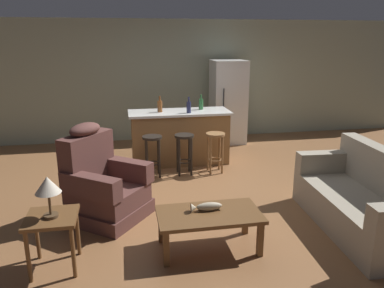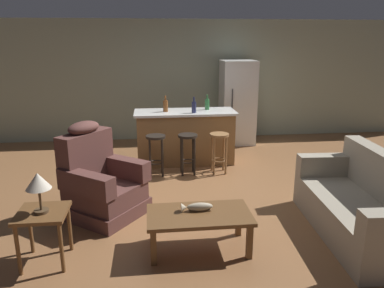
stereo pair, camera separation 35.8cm
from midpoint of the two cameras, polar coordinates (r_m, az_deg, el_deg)
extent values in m
plane|color=brown|center=(5.67, 2.14, -7.05)|extent=(12.00, 12.00, 0.00)
cube|color=#9EA88E|center=(8.37, -1.03, 9.64)|extent=(12.00, 0.05, 2.60)
cube|color=brown|center=(4.03, 3.69, -10.78)|extent=(1.10, 0.60, 0.04)
cube|color=brown|center=(3.87, -3.15, -15.53)|extent=(0.06, 0.06, 0.38)
cube|color=brown|center=(4.03, 11.35, -14.43)|extent=(0.06, 0.06, 0.38)
cube|color=brown|center=(4.28, -3.56, -12.20)|extent=(0.06, 0.06, 0.38)
cube|color=brown|center=(4.43, 9.45, -11.38)|extent=(0.06, 0.06, 0.38)
cube|color=#4C3823|center=(4.07, 3.76, -10.06)|extent=(0.22, 0.07, 0.01)
ellipsoid|color=tan|center=(4.05, 3.77, -9.56)|extent=(0.28, 0.09, 0.09)
cone|color=tan|center=(4.03, 1.35, -9.70)|extent=(0.06, 0.10, 0.10)
cube|color=#9E937F|center=(4.89, 25.56, -11.28)|extent=(0.95, 1.95, 0.20)
cube|color=#9E937F|center=(4.81, 25.86, -9.04)|extent=(0.95, 1.95, 0.22)
cube|color=#9E937F|center=(5.42, 21.95, -2.99)|extent=(0.85, 0.25, 0.28)
cube|color=brown|center=(4.97, -10.86, -9.61)|extent=(1.18, 1.18, 0.18)
cube|color=brown|center=(4.88, -10.99, -7.38)|extent=(1.09, 1.09, 0.24)
cube|color=brown|center=(4.93, -13.87, -1.89)|extent=(0.65, 0.75, 0.64)
ellipsoid|color=brown|center=(4.83, -14.16, 2.41)|extent=(0.49, 0.53, 0.16)
cube|color=brown|center=(5.01, -8.47, -3.57)|extent=(0.74, 0.63, 0.26)
cube|color=brown|center=(4.56, -13.71, -5.88)|extent=(0.74, 0.63, 0.26)
cube|color=brown|center=(3.95, -19.45, -9.94)|extent=(0.48, 0.48, 0.04)
cylinder|color=brown|center=(3.96, -22.62, -14.80)|extent=(0.04, 0.04, 0.52)
cylinder|color=brown|center=(3.87, -16.72, -14.98)|extent=(0.04, 0.04, 0.52)
cylinder|color=brown|center=(4.30, -21.19, -12.14)|extent=(0.04, 0.04, 0.52)
cylinder|color=brown|center=(4.21, -15.80, -12.22)|extent=(0.04, 0.04, 0.52)
cylinder|color=#4C3823|center=(3.92, -19.53, -9.65)|extent=(0.14, 0.14, 0.03)
cylinder|color=#4C3823|center=(3.87, -19.70, -7.97)|extent=(0.02, 0.02, 0.22)
cone|color=beige|center=(3.80, -19.96, -5.34)|extent=(0.24, 0.24, 0.16)
cube|color=olive|center=(6.79, 0.46, 0.91)|extent=(1.71, 0.63, 0.91)
cube|color=silver|center=(6.68, 0.47, 4.85)|extent=(1.80, 0.70, 0.04)
cylinder|color=black|center=(6.08, -3.90, 1.11)|extent=(0.32, 0.32, 0.04)
torus|color=black|center=(6.21, -3.82, -2.82)|extent=(0.23, 0.23, 0.02)
cylinder|color=black|center=(6.08, -4.74, -2.26)|extent=(0.04, 0.04, 0.64)
cylinder|color=black|center=(6.09, -2.85, -2.19)|extent=(0.04, 0.04, 0.64)
cylinder|color=black|center=(6.27, -4.80, -1.69)|extent=(0.04, 0.04, 0.64)
cylinder|color=black|center=(6.28, -2.98, -1.63)|extent=(0.04, 0.04, 0.64)
cylinder|color=black|center=(6.13, 1.02, 1.26)|extent=(0.32, 0.32, 0.04)
torus|color=black|center=(6.25, 1.00, -2.65)|extent=(0.23, 0.23, 0.02)
cylinder|color=black|center=(6.12, 0.20, -2.09)|extent=(0.04, 0.04, 0.64)
cylinder|color=black|center=(6.14, 2.05, -2.02)|extent=(0.04, 0.04, 0.64)
cylinder|color=black|center=(6.30, -0.02, -1.53)|extent=(0.04, 0.04, 0.64)
cylinder|color=black|center=(6.33, 1.78, -1.47)|extent=(0.04, 0.04, 0.64)
cylinder|color=olive|center=(6.22, 5.83, 1.39)|extent=(0.32, 0.32, 0.04)
torus|color=olive|center=(6.34, 5.72, -2.46)|extent=(0.23, 0.23, 0.02)
cylinder|color=olive|center=(6.20, 5.03, -1.91)|extent=(0.04, 0.04, 0.64)
cylinder|color=olive|center=(6.24, 6.83, -1.84)|extent=(0.04, 0.04, 0.64)
cylinder|color=olive|center=(6.38, 4.68, -1.37)|extent=(0.04, 0.04, 0.64)
cylinder|color=olive|center=(6.42, 6.43, -1.30)|extent=(0.04, 0.04, 0.64)
cube|color=white|center=(8.08, 8.20, 6.25)|extent=(0.70, 0.66, 1.76)
cylinder|color=#333338|center=(7.69, 7.49, 6.46)|extent=(0.02, 0.02, 0.50)
cylinder|color=#23284C|center=(6.51, 1.88, 5.60)|extent=(0.08, 0.08, 0.20)
cylinder|color=#23284C|center=(6.48, 1.89, 6.82)|extent=(0.03, 0.03, 0.08)
cylinder|color=brown|center=(6.62, -2.51, 5.79)|extent=(0.09, 0.09, 0.20)
cylinder|color=brown|center=(6.60, -2.53, 6.99)|extent=(0.03, 0.03, 0.08)
cylinder|color=#2D6B38|center=(6.83, 3.84, 6.04)|extent=(0.08, 0.08, 0.19)
cylinder|color=#2D6B38|center=(6.80, 3.86, 7.17)|extent=(0.03, 0.03, 0.08)
camera|label=1|loc=(0.18, -88.07, 0.55)|focal=35.00mm
camera|label=2|loc=(0.18, 91.93, -0.55)|focal=35.00mm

